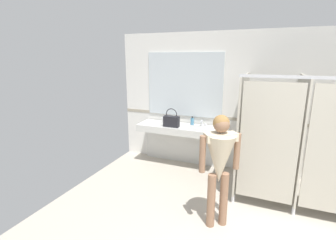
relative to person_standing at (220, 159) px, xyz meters
name	(u,v)px	position (x,y,z in m)	size (l,w,h in m)	color
wall_back	(295,106)	(0.98, 2.01, 0.40)	(7.06, 0.12, 2.74)	silver
wall_back_tile_band	(293,124)	(0.98, 1.95, 0.08)	(7.06, 0.01, 0.06)	#9E937F
vanity_counter	(180,135)	(-1.14, 1.74, -0.33)	(1.72, 0.56, 0.99)	silver
mirror_panel	(184,85)	(-1.14, 1.94, 0.72)	(1.62, 0.02, 1.32)	silver
bathroom_stalls	(333,141)	(1.44, 1.07, 0.08)	(2.67, 1.33, 2.02)	#B2AD9E
person_standing	(220,159)	(0.00, 0.00, 0.00)	(0.56, 0.56, 1.55)	#8C664C
handbag	(171,121)	(-1.26, 1.51, 0.03)	(0.31, 0.13, 0.38)	black
soap_dispenser	(192,121)	(-0.91, 1.82, -0.01)	(0.07, 0.07, 0.18)	teal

